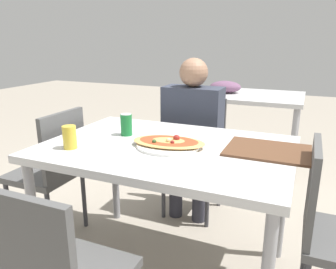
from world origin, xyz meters
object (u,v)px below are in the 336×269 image
object	(u,v)px
person_seated	(192,127)
chair_side_left	(52,167)
drink_glass	(70,137)
pizza_main	(169,143)
chair_side_right	(336,229)
soda_can	(126,125)
chair_far_seated	(196,148)
dining_table	(167,158)

from	to	relation	value
person_seated	chair_side_left	bearing A→B (deg)	40.58
person_seated	drink_glass	size ratio (longest dim) A/B	10.05
pizza_main	drink_glass	size ratio (longest dim) A/B	3.42
chair_side_right	pizza_main	distance (m)	0.86
soda_can	pizza_main	bearing A→B (deg)	-17.11
chair_side_right	drink_glass	xyz separation A→B (m)	(-1.26, -0.20, 0.33)
chair_side_left	pizza_main	world-z (taller)	chair_side_left
chair_far_seated	soda_can	size ratio (longest dim) A/B	7.02
chair_far_seated	soda_can	world-z (taller)	soda_can
chair_side_left	pizza_main	bearing A→B (deg)	-92.87
person_seated	drink_glass	xyz separation A→B (m)	(-0.34, -0.90, 0.13)
chair_side_right	soda_can	xyz separation A→B (m)	(-1.12, 0.12, 0.33)
chair_side_right	pizza_main	bearing A→B (deg)	-91.80
chair_side_right	person_seated	bearing A→B (deg)	-127.32
chair_side_left	person_seated	xyz separation A→B (m)	(0.74, 0.63, 0.19)
soda_can	drink_glass	world-z (taller)	soda_can
pizza_main	chair_far_seated	bearing A→B (deg)	97.72
chair_far_seated	pizza_main	size ratio (longest dim) A/B	2.18
dining_table	pizza_main	size ratio (longest dim) A/B	3.17
dining_table	drink_glass	size ratio (longest dim) A/B	10.85
chair_side_left	person_seated	size ratio (longest dim) A/B	0.74
chair_side_right	soda_can	size ratio (longest dim) A/B	7.02
chair_side_left	pizza_main	size ratio (longest dim) A/B	2.18
chair_side_left	chair_side_right	size ratio (longest dim) A/B	1.00
chair_far_seated	person_seated	distance (m)	0.22
chair_far_seated	chair_side_left	distance (m)	1.05
chair_far_seated	drink_glass	bearing A→B (deg)	71.46
drink_glass	pizza_main	bearing A→B (deg)	26.96
chair_side_left	soda_can	size ratio (longest dim) A/B	7.02
pizza_main	drink_glass	distance (m)	0.50
dining_table	drink_glass	distance (m)	0.51
chair_side_left	pizza_main	xyz separation A→B (m)	(0.85, -0.04, 0.29)
dining_table	chair_side_right	bearing A→B (deg)	-2.69
chair_side_left	dining_table	bearing A→B (deg)	-92.01
soda_can	drink_glass	bearing A→B (deg)	-113.81
chair_far_seated	chair_side_left	bearing A→B (deg)	45.20
chair_side_right	person_seated	size ratio (longest dim) A/B	0.74
chair_far_seated	person_seated	bearing A→B (deg)	90.00
chair_side_right	person_seated	world-z (taller)	person_seated
chair_side_left	chair_far_seated	bearing A→B (deg)	-44.80
dining_table	chair_side_left	world-z (taller)	chair_side_left
dining_table	pizza_main	bearing A→B (deg)	-39.39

